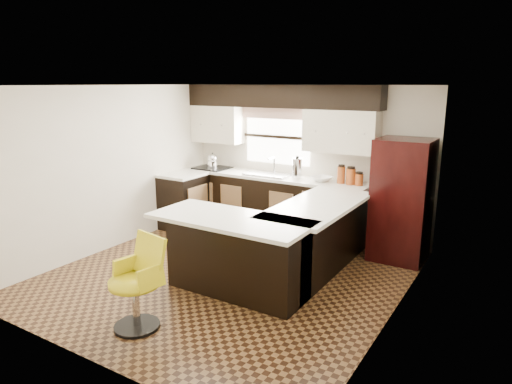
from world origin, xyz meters
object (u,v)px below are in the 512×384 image
Objects in this scene: refrigerator at (402,200)px; bar_chair at (134,284)px; peninsula_long at (313,240)px; peninsula_return at (237,256)px.

bar_chair is at bearing -117.91° from refrigerator.
peninsula_long is at bearing 78.09° from bar_chair.
refrigerator is at bearing 57.36° from peninsula_return.
peninsula_long is 1.18× the size of peninsula_return.
refrigerator is at bearing 53.90° from peninsula_long.
peninsula_return is 0.97× the size of refrigerator.
peninsula_return is (-0.53, -0.97, 0.00)m from peninsula_long.
bar_chair is at bearing -108.79° from peninsula_return.
refrigerator reaches higher than bar_chair.
bar_chair is (-1.76, -3.31, -0.38)m from refrigerator.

